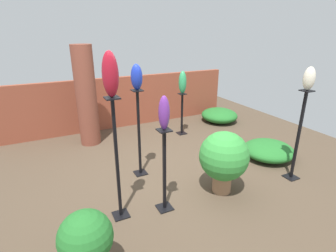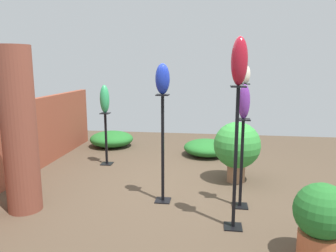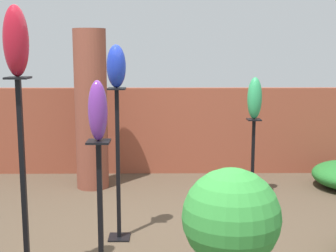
% 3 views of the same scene
% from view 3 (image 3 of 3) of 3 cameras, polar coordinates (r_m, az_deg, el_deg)
% --- Properties ---
extents(ground_plane, '(8.00, 8.00, 0.00)m').
position_cam_3_polar(ground_plane, '(4.43, -0.23, -14.16)').
color(ground_plane, '#4C3D2D').
extents(brick_wall_back, '(5.60, 0.12, 1.23)m').
position_cam_3_polar(brick_wall_back, '(6.67, -0.37, -0.58)').
color(brick_wall_back, brown).
rests_on(brick_wall_back, ground).
extents(brick_pillar, '(0.41, 0.41, 2.02)m').
position_cam_3_polar(brick_pillar, '(5.98, -9.35, 1.97)').
color(brick_pillar, brown).
rests_on(brick_pillar, ground).
extents(pedestal_ruby, '(0.20, 0.20, 1.58)m').
position_cam_3_polar(pedestal_ruby, '(3.62, -17.17, -7.71)').
color(pedestal_ruby, black).
rests_on(pedestal_ruby, ground).
extents(pedestal_cobalt, '(0.20, 0.20, 1.42)m').
position_cam_3_polar(pedestal_cobalt, '(4.36, -6.10, -5.42)').
color(pedestal_cobalt, black).
rests_on(pedestal_cobalt, ground).
extents(pedestal_jade, '(0.20, 0.20, 0.95)m').
position_cam_3_polar(pedestal_jade, '(5.73, 10.29, -4.29)').
color(pedestal_jade, black).
rests_on(pedestal_jade, ground).
extents(pedestal_violet, '(0.20, 0.20, 1.14)m').
position_cam_3_polar(pedestal_violet, '(3.46, -8.22, -11.89)').
color(pedestal_violet, black).
rests_on(pedestal_violet, ground).
extents(art_vase_ruby, '(0.18, 0.17, 0.50)m').
position_cam_3_polar(art_vase_ruby, '(3.47, -18.05, 9.84)').
color(art_vase_ruby, maroon).
rests_on(art_vase_ruby, pedestal_ruby).
extents(art_vase_cobalt, '(0.17, 0.18, 0.38)m').
position_cam_3_polar(art_vase_cobalt, '(4.22, -6.33, 7.25)').
color(art_vase_cobalt, '#192D9E').
rests_on(art_vase_cobalt, pedestal_cobalt).
extents(art_vase_jade, '(0.17, 0.17, 0.49)m').
position_cam_3_polar(art_vase_jade, '(5.60, 10.52, 3.35)').
color(art_vase_jade, '#2D9356').
rests_on(art_vase_jade, pedestal_jade).
extents(art_vase_violet, '(0.13, 0.14, 0.42)m').
position_cam_3_polar(art_vase_violet, '(3.25, -8.56, 1.86)').
color(art_vase_violet, '#6B2D8C').
rests_on(art_vase_violet, pedestal_violet).
extents(potted_plant_near_pillar, '(0.71, 0.71, 0.94)m').
position_cam_3_polar(potted_plant_near_pillar, '(3.44, 7.71, -11.34)').
color(potted_plant_near_pillar, '#936B4C').
rests_on(potted_plant_near_pillar, ground).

